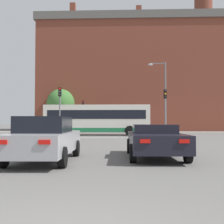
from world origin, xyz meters
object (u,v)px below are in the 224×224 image
at_px(bus_crossing_lead, 97,119).
at_px(car_saloon_left, 45,139).
at_px(traffic_light_far_left, 83,111).
at_px(traffic_light_near_right, 165,105).
at_px(traffic_light_near_left, 60,104).
at_px(street_lamp_junction, 163,91).
at_px(car_roadster_right, 155,140).
at_px(pedestrian_waiting, 120,124).

bearing_deg(bus_crossing_lead, car_saloon_left, -0.24).
height_order(bus_crossing_lead, traffic_light_far_left, traffic_light_far_left).
distance_m(bus_crossing_lead, traffic_light_near_right, 7.80).
bearing_deg(traffic_light_near_left, car_saloon_left, -79.14).
bearing_deg(street_lamp_junction, bus_crossing_lead, -176.53).
relative_size(traffic_light_far_left, street_lamp_junction, 0.56).
bearing_deg(traffic_light_far_left, car_roadster_right, -76.30).
bearing_deg(bus_crossing_lead, pedestrian_waiting, 166.70).
bearing_deg(car_roadster_right, car_saloon_left, -164.28).
relative_size(bus_crossing_lead, street_lamp_junction, 1.40).
xyz_separation_m(traffic_light_near_left, street_lamp_junction, (9.90, 4.83, 1.67)).
xyz_separation_m(car_saloon_left, pedestrian_waiting, (2.36, 29.23, 0.32)).
height_order(bus_crossing_lead, traffic_light_near_left, traffic_light_near_left).
xyz_separation_m(car_saloon_left, traffic_light_far_left, (-2.72, 28.70, 2.12)).
bearing_deg(car_roadster_right, traffic_light_near_left, 115.44).
distance_m(bus_crossing_lead, traffic_light_far_left, 9.62).
bearing_deg(pedestrian_waiting, street_lamp_junction, -96.89).
height_order(car_roadster_right, traffic_light_near_right, traffic_light_near_right).
relative_size(car_saloon_left, car_roadster_right, 1.03).
xyz_separation_m(car_saloon_left, traffic_light_near_left, (-2.91, 15.18, 2.21)).
xyz_separation_m(car_saloon_left, street_lamp_junction, (6.99, 20.00, 3.87)).
distance_m(car_saloon_left, bus_crossing_lead, 19.60).
xyz_separation_m(traffic_light_near_right, traffic_light_far_left, (-9.27, 13.29, 0.04)).
height_order(car_roadster_right, street_lamp_junction, street_lamp_junction).
bearing_deg(bus_crossing_lead, traffic_light_near_left, -34.17).
distance_m(traffic_light_near_left, traffic_light_far_left, 13.53).
distance_m(bus_crossing_lead, traffic_light_near_left, 5.49).
height_order(car_roadster_right, bus_crossing_lead, bus_crossing_lead).
bearing_deg(pedestrian_waiting, traffic_light_near_right, -106.65).
xyz_separation_m(traffic_light_far_left, street_lamp_junction, (9.71, -8.70, 1.75)).
distance_m(car_roadster_right, pedestrian_waiting, 28.10).
relative_size(traffic_light_near_right, traffic_light_near_left, 0.96).
bearing_deg(traffic_light_near_left, traffic_light_far_left, 89.18).
bearing_deg(traffic_light_near_right, bus_crossing_lead, 147.17).
distance_m(car_roadster_right, street_lamp_junction, 19.47).
height_order(car_saloon_left, pedestrian_waiting, pedestrian_waiting).
height_order(traffic_light_near_left, traffic_light_far_left, traffic_light_near_left).
relative_size(traffic_light_near_left, traffic_light_far_left, 1.03).
relative_size(car_roadster_right, street_lamp_junction, 0.60).
bearing_deg(pedestrian_waiting, traffic_light_far_left, 152.43).
xyz_separation_m(car_roadster_right, traffic_light_near_right, (2.57, 14.22, 2.21)).
distance_m(traffic_light_near_right, pedestrian_waiting, 14.56).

